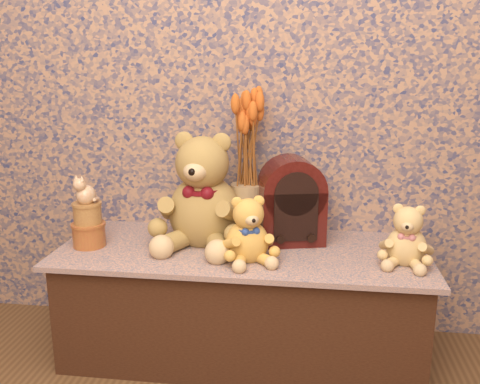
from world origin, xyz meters
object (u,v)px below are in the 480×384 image
object	(u,v)px
teddy_small	(407,232)
cat_figurine	(85,189)
ceramic_vase	(247,210)
biscuit_tin_lower	(89,235)
teddy_medium	(247,226)
cathedral_radio	(291,200)
teddy_large	(204,184)

from	to	relation	value
teddy_small	cat_figurine	distance (m)	1.21
ceramic_vase	cat_figurine	distance (m)	0.64
biscuit_tin_lower	cat_figurine	bearing A→B (deg)	0.00
cat_figurine	biscuit_tin_lower	bearing A→B (deg)	0.00
teddy_medium	cathedral_radio	xyz separation A→B (m)	(0.15, 0.22, 0.04)
teddy_medium	biscuit_tin_lower	world-z (taller)	teddy_medium
teddy_small	cat_figurine	xyz separation A→B (m)	(-1.20, 0.02, 0.11)
ceramic_vase	biscuit_tin_lower	bearing A→B (deg)	-161.60
cathedral_radio	cat_figurine	xyz separation A→B (m)	(-0.78, -0.16, 0.06)
biscuit_tin_lower	cat_figurine	world-z (taller)	cat_figurine
teddy_large	biscuit_tin_lower	xyz separation A→B (m)	(-0.44, -0.11, -0.19)
biscuit_tin_lower	teddy_medium	bearing A→B (deg)	-5.25
ceramic_vase	cat_figurine	bearing A→B (deg)	-161.60
teddy_medium	cathedral_radio	distance (m)	0.27
ceramic_vase	teddy_small	bearing A→B (deg)	-19.70
teddy_medium	biscuit_tin_lower	size ratio (longest dim) A/B	2.07
teddy_medium	cathedral_radio	size ratio (longest dim) A/B	0.75
ceramic_vase	teddy_large	bearing A→B (deg)	-149.48
teddy_medium	cat_figurine	size ratio (longest dim) A/B	2.21
teddy_large	ceramic_vase	size ratio (longest dim) A/B	2.15
cathedral_radio	teddy_large	bearing A→B (deg)	175.54
cathedral_radio	cat_figurine	distance (m)	0.80
teddy_large	teddy_small	xyz separation A→B (m)	(0.76, -0.12, -0.12)
teddy_medium	teddy_small	bearing A→B (deg)	-18.34
cathedral_radio	biscuit_tin_lower	bearing A→B (deg)	177.91
teddy_medium	ceramic_vase	size ratio (longest dim) A/B	1.17
teddy_large	teddy_small	bearing A→B (deg)	-2.97
teddy_small	biscuit_tin_lower	distance (m)	1.21
teddy_medium	biscuit_tin_lower	xyz separation A→B (m)	(-0.63, 0.06, -0.08)
teddy_medium	biscuit_tin_lower	bearing A→B (deg)	152.18
cathedral_radio	cat_figurine	size ratio (longest dim) A/B	2.93
teddy_large	teddy_small	distance (m)	0.78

